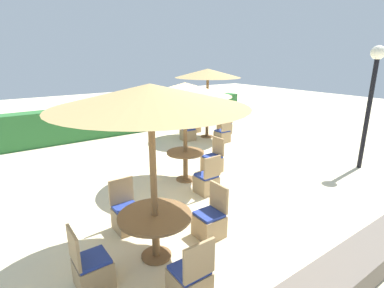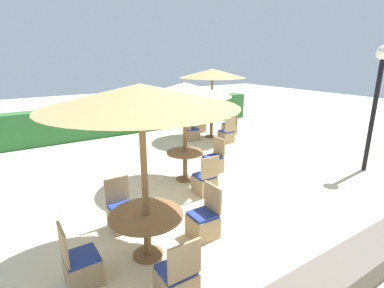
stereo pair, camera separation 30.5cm
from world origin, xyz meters
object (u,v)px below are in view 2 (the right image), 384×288
(patio_chair_back_right_north, at_px, (198,126))
(patio_chair_center_south, at_px, (205,182))
(round_table_center, at_px, (185,159))
(patio_chair_front_left_north, at_px, (122,214))
(patio_chair_back_right_west, at_px, (191,133))
(parasol_front_left, at_px, (140,96))
(patio_chair_back_right_east, at_px, (230,128))
(patio_chair_center_east, at_px, (213,162))
(round_table_front_left, at_px, (147,222))
(parasol_center, at_px, (185,90))
(patio_chair_front_left_west, at_px, (82,267))
(patio_chair_front_left_east, at_px, (203,222))
(lamp_post, at_px, (378,84))
(round_table_back_right, at_px, (211,123))
(patio_chair_back_right_south, at_px, (226,135))
(parasol_back_right, at_px, (212,74))
(patio_chair_front_left_south, at_px, (177,281))

(patio_chair_back_right_north, xyz_separation_m, patio_chair_center_south, (-3.15, -4.87, 0.00))
(round_table_center, relative_size, patio_chair_front_left_north, 1.01)
(patio_chair_back_right_west, bearing_deg, parasol_front_left, -39.06)
(patio_chair_back_right_east, distance_m, patio_chair_center_east, 4.23)
(round_table_front_left, xyz_separation_m, patio_chair_front_left_north, (-0.04, 1.01, -0.33))
(patio_chair_back_right_east, relative_size, parasol_front_left, 0.34)
(parasol_center, xyz_separation_m, parasol_front_left, (-2.11, -2.25, 0.25))
(patio_chair_back_right_west, xyz_separation_m, patio_chair_front_left_north, (-4.34, -4.29, 0.00))
(patio_chair_front_left_west, distance_m, patio_chair_front_left_north, 1.44)
(parasol_center, bearing_deg, patio_chair_back_right_east, 36.71)
(patio_chair_front_left_east, bearing_deg, patio_chair_front_left_north, 46.05)
(lamp_post, xyz_separation_m, patio_chair_front_left_east, (-5.58, -0.13, -2.09))
(round_table_back_right, bearing_deg, patio_chair_back_right_south, -90.01)
(parasol_front_left, bearing_deg, patio_chair_center_east, 37.11)
(parasol_back_right, bearing_deg, patio_chair_center_south, -128.52)
(patio_chair_back_right_north, relative_size, patio_chair_front_left_west, 1.00)
(lamp_post, relative_size, patio_chair_center_south, 3.57)
(patio_chair_back_right_east, height_order, patio_chair_front_left_south, same)
(patio_chair_back_right_west, relative_size, patio_chair_front_left_north, 1.00)
(patio_chair_front_left_south, xyz_separation_m, patio_chair_front_left_west, (-0.97, 0.96, 0.00))
(patio_chair_front_left_north, bearing_deg, patio_chair_back_right_west, -135.33)
(round_table_center, distance_m, round_table_front_left, 3.08)
(patio_chair_back_right_south, height_order, round_table_front_left, patio_chair_back_right_south)
(patio_chair_back_right_south, xyz_separation_m, patio_chair_front_left_west, (-6.22, -4.38, 0.00))
(round_table_center, distance_m, patio_chair_front_left_east, 2.54)
(parasol_front_left, height_order, round_table_front_left, parasol_front_left)
(parasol_back_right, relative_size, patio_chair_back_right_south, 2.79)
(patio_chair_center_south, distance_m, patio_chair_front_left_north, 2.15)
(patio_chair_back_right_west, bearing_deg, patio_chair_front_left_east, -31.31)
(patio_chair_back_right_north, xyz_separation_m, parasol_front_left, (-5.24, -6.22, 2.27))
(patio_chair_back_right_north, distance_m, parasol_front_left, 8.44)
(round_table_center, height_order, patio_chair_front_left_east, patio_chair_front_left_east)
(parasol_back_right, bearing_deg, lamp_post, -74.43)
(parasol_center, xyz_separation_m, round_table_center, (0.00, -0.00, -1.72))
(patio_chair_back_right_north, xyz_separation_m, patio_chair_front_left_east, (-4.18, -6.26, 0.00))
(patio_chair_center_east, xyz_separation_m, parasol_front_left, (-3.05, -2.30, 2.27))
(patio_chair_back_right_west, xyz_separation_m, round_table_front_left, (-4.30, -5.30, 0.33))
(patio_chair_back_right_east, relative_size, parasol_center, 0.38)
(patio_chair_back_right_south, distance_m, patio_chair_front_left_east, 6.03)
(round_table_center, height_order, round_table_front_left, round_table_center)
(parasol_center, height_order, patio_chair_front_left_south, parasol_center)
(patio_chair_back_right_north, height_order, parasol_front_left, parasol_front_left)
(parasol_center, relative_size, patio_chair_front_left_west, 2.64)
(patio_chair_back_right_north, height_order, patio_chair_front_left_east, same)
(lamp_post, height_order, patio_chair_front_left_east, lamp_post)
(patio_chair_front_left_east, bearing_deg, round_table_front_left, 87.62)
(patio_chair_center_south, bearing_deg, lamp_post, -15.45)
(patio_chair_center_south, relative_size, parasol_front_left, 0.34)
(patio_chair_back_right_east, bearing_deg, patio_chair_back_right_north, 41.08)
(patio_chair_center_south, height_order, patio_chair_front_left_south, same)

